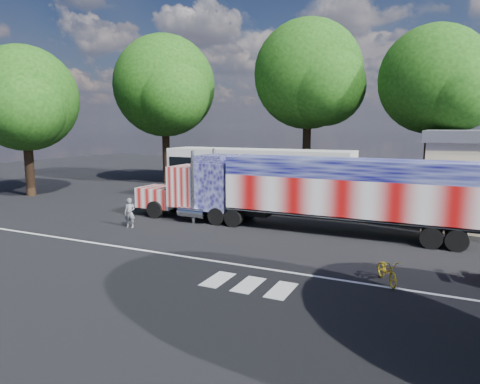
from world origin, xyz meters
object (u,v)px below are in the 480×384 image
at_px(woman, 130,213).
at_px(tree_w_a, 25,99).
at_px(tree_nw_a, 166,86).
at_px(bicycle, 387,270).
at_px(tree_ne_a, 436,80).
at_px(tree_n_mid, 310,75).
at_px(semi_truck, 301,190).
at_px(coach_bus, 258,176).

bearing_deg(woman, tree_w_a, 142.52).
relative_size(woman, tree_nw_a, 0.12).
distance_m(bicycle, tree_nw_a, 30.57).
bearing_deg(bicycle, tree_ne_a, 60.39).
relative_size(bicycle, tree_n_mid, 0.12).
bearing_deg(tree_w_a, tree_ne_a, 21.42).
distance_m(woman, tree_n_mid, 20.55).
height_order(semi_truck, tree_w_a, tree_w_a).
height_order(bicycle, tree_n_mid, tree_n_mid).
xyz_separation_m(coach_bus, tree_w_a, (-17.53, -4.25, 5.49)).
relative_size(semi_truck, tree_w_a, 1.66).
relative_size(semi_truck, bicycle, 11.44).
bearing_deg(coach_bus, tree_ne_a, 32.41).
distance_m(coach_bus, tree_w_a, 18.85).
bearing_deg(tree_w_a, tree_nw_a, 64.35).
height_order(coach_bus, tree_ne_a, tree_ne_a).
xyz_separation_m(semi_truck, tree_nw_a, (-17.25, 12.64, 7.00)).
xyz_separation_m(bicycle, tree_w_a, (-27.62, 8.00, 7.04)).
height_order(coach_bus, tree_w_a, tree_w_a).
height_order(bicycle, tree_nw_a, tree_nw_a).
relative_size(coach_bus, bicycle, 7.88).
height_order(coach_bus, tree_n_mid, tree_n_mid).
relative_size(semi_truck, woman, 11.95).
height_order(tree_n_mid, tree_nw_a, tree_n_mid).
bearing_deg(coach_bus, bicycle, -50.50).
distance_m(semi_truck, tree_n_mid, 16.68).
bearing_deg(tree_nw_a, coach_bus, -28.83).
bearing_deg(semi_truck, bicycle, -51.24).
bearing_deg(semi_truck, coach_bus, 130.28).
bearing_deg(coach_bus, semi_truck, -49.72).
height_order(tree_ne_a, tree_nw_a, tree_nw_a).
distance_m(semi_truck, woman, 9.29).
relative_size(tree_n_mid, tree_ne_a, 1.14).
distance_m(semi_truck, coach_bus, 7.73).
bearing_deg(tree_n_mid, tree_ne_a, -9.29).
bearing_deg(tree_n_mid, woman, -104.33).
distance_m(tree_n_mid, tree_w_a, 22.68).
xyz_separation_m(woman, tree_w_a, (-14.06, 5.25, 6.68)).
height_order(coach_bus, woman, coach_bus).
bearing_deg(tree_ne_a, tree_w_a, -158.58).
bearing_deg(coach_bus, tree_n_mid, 82.41).
distance_m(bicycle, tree_n_mid, 24.38).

